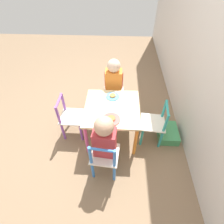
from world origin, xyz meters
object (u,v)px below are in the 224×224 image
Objects in this scene: kids_table at (112,112)px; storage_bin at (167,133)px; child_left at (113,84)px; chair_red at (113,93)px; chair_purple at (70,118)px; plate_right at (111,119)px; child_right at (105,140)px; chair_blue at (105,157)px; chair_teal at (155,124)px; plate_left at (113,96)px.

kids_table reaches higher than storage_bin.
kids_table is 0.75× the size of child_left.
chair_red is 0.21m from child_left.
chair_red is 0.67m from chair_purple.
child_left is at bearing -179.76° from plate_right.
kids_table is at bearing -90.00° from child_right.
kids_table is 0.50m from chair_purple.
chair_blue is at bearing -93.27° from child_left.
kids_table is 3.26× the size of plate_right.
chair_blue is at bearing -93.06° from chair_red.
chair_blue is at bearing -137.30° from chair_purple.
chair_purple is 2.97× the size of plate_right.
chair_purple is at bearing -111.01° from plate_right.
storage_bin is (-0.05, 0.20, -0.21)m from chair_teal.
chair_purple is 1.74× the size of storage_bin.
storage_bin is at bearing -140.42° from chair_blue.
child_left is at bearing -179.66° from kids_table.
chair_blue is 0.71× the size of child_right.
plate_right reaches higher than storage_bin.
chair_red and chair_purple have the same top height.
chair_red is at bearing -124.90° from storage_bin.
kids_table is at bearing -90.00° from chair_red.
chair_blue reaches higher than storage_bin.
kids_table is at bearing -90.00° from child_left.
child_left is at bearing -179.42° from plate_left.
child_right reaches higher than chair_blue.
chair_teal is (0.52, 0.48, 0.00)m from chair_red.
child_right is (0.43, 0.44, 0.19)m from chair_purple.
chair_purple is 0.64m from child_right.
storage_bin is (0.41, 0.68, -0.41)m from child_left.
plate_left is at bearing 180.00° from kids_table.
child_left is (-0.46, -0.48, 0.20)m from chair_teal.
chair_blue is at bearing -56.20° from storage_bin.
child_right is 0.59m from plate_left.
child_left is 5.12× the size of plate_left.
child_right reaches higher than storage_bin.
plate_left is 0.50× the size of storage_bin.
chair_teal is 0.71× the size of child_right.
kids_table is 1.10× the size of chair_blue.
child_left is at bearing -128.88° from chair_teal.
child_right is at bearing -59.41° from storage_bin.
chair_blue is at bearing -9.06° from plate_right.
chair_red reaches higher than plate_right.
chair_red is at bearing -179.66° from kids_table.
plate_right and plate_left have the same top height.
storage_bin is at bearing 76.07° from plate_left.
child_left is 0.25m from plate_left.
chair_red is 3.52× the size of plate_left.
chair_blue is 0.37m from plate_right.
kids_table is 0.42m from child_right.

